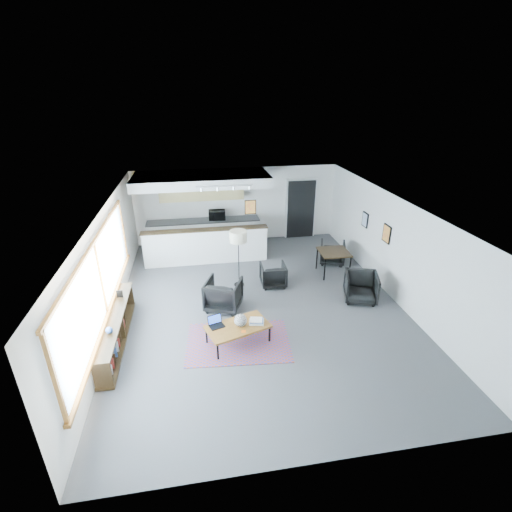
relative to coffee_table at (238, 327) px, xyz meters
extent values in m
cube|color=#48484A|center=(0.73, 1.47, -0.40)|extent=(7.00, 9.00, 0.01)
cube|color=white|center=(0.73, 1.47, 2.21)|extent=(7.00, 9.00, 0.01)
cube|color=silver|center=(0.73, 5.98, 0.90)|extent=(7.00, 0.01, 2.60)
cube|color=silver|center=(0.73, -3.03, 0.90)|extent=(7.00, 0.01, 2.60)
cube|color=silver|center=(-2.78, 1.47, 0.90)|extent=(0.01, 9.00, 2.60)
cube|color=silver|center=(4.23, 1.47, 0.90)|extent=(0.01, 9.00, 2.60)
cube|color=#8CBFFF|center=(-2.74, 0.57, 1.10)|extent=(0.02, 5.80, 1.55)
cube|color=brown|center=(-2.71, 0.57, 0.30)|extent=(0.10, 5.95, 0.06)
cube|color=brown|center=(-2.72, 0.57, 1.90)|extent=(0.06, 5.95, 0.06)
cube|color=brown|center=(-2.72, -2.33, 1.10)|extent=(0.06, 0.06, 1.60)
cube|color=brown|center=(-2.72, 0.57, 1.10)|extent=(0.06, 0.06, 1.60)
cube|color=brown|center=(-2.72, 3.47, 1.10)|extent=(0.06, 0.06, 1.60)
cube|color=black|center=(-2.57, 0.47, 0.22)|extent=(0.35, 3.00, 0.05)
cube|color=black|center=(-2.57, 0.47, -0.35)|extent=(0.35, 3.00, 0.05)
cube|color=black|center=(-2.57, -0.98, -0.07)|extent=(0.33, 0.04, 0.55)
cube|color=black|center=(-2.57, 0.47, -0.07)|extent=(0.33, 0.04, 0.55)
cube|color=black|center=(-2.57, 1.92, -0.07)|extent=(0.33, 0.04, 0.55)
cube|color=#3359A5|center=(-2.57, -0.83, -0.22)|extent=(0.18, 0.04, 0.20)
cube|color=silver|center=(-2.57, -0.66, -0.21)|extent=(0.18, 0.04, 0.22)
cube|color=maroon|center=(-2.57, -0.49, -0.20)|extent=(0.18, 0.04, 0.24)
cube|color=black|center=(-2.57, -0.32, -0.22)|extent=(0.18, 0.04, 0.20)
cube|color=#3359A5|center=(-2.57, -0.15, -0.21)|extent=(0.18, 0.04, 0.22)
cube|color=silver|center=(-2.57, 0.02, -0.20)|extent=(0.18, 0.04, 0.24)
cube|color=maroon|center=(-2.57, 0.19, -0.22)|extent=(0.18, 0.04, 0.20)
cube|color=black|center=(-2.57, 0.36, -0.21)|extent=(0.18, 0.04, 0.22)
cube|color=#3359A5|center=(-2.57, 0.53, -0.20)|extent=(0.18, 0.03, 0.24)
cube|color=silver|center=(-2.57, 0.70, -0.22)|extent=(0.18, 0.03, 0.20)
cube|color=maroon|center=(-2.57, 0.87, -0.21)|extent=(0.18, 0.03, 0.22)
cube|color=black|center=(-2.57, 1.04, -0.20)|extent=(0.18, 0.04, 0.24)
cube|color=black|center=(-2.57, 1.27, 0.34)|extent=(0.14, 0.02, 0.18)
sphere|color=#264C99|center=(-2.55, -0.13, 0.32)|extent=(0.14, 0.14, 0.14)
cube|color=white|center=(-0.47, 4.17, 0.15)|extent=(3.80, 0.25, 1.10)
cube|color=black|center=(-0.47, 4.17, 0.71)|extent=(3.85, 0.32, 0.04)
cube|color=white|center=(-0.47, 5.62, 0.05)|extent=(3.80, 0.60, 0.90)
cube|color=#2D2D2D|center=(-0.47, 5.62, 0.51)|extent=(3.82, 0.62, 0.04)
cube|color=tan|center=(-0.47, 5.77, 1.55)|extent=(2.80, 0.35, 0.70)
cube|color=white|center=(-0.47, 5.07, 2.05)|extent=(4.20, 1.80, 0.30)
cube|color=black|center=(0.93, 4.18, 1.35)|extent=(0.35, 0.03, 0.45)
cube|color=orange|center=(0.93, 4.17, 1.35)|extent=(0.30, 0.01, 0.40)
cube|color=black|center=(3.03, 5.89, 0.65)|extent=(1.00, 0.12, 2.10)
cube|color=white|center=(2.51, 5.90, 0.65)|extent=(0.06, 0.10, 2.10)
cube|color=white|center=(3.55, 5.90, 0.65)|extent=(0.06, 0.10, 2.10)
cube|color=white|center=(3.03, 5.90, 1.72)|extent=(1.10, 0.10, 0.06)
cube|color=silver|center=(0.13, 3.67, 2.16)|extent=(1.60, 0.04, 0.04)
cylinder|color=silver|center=(-0.52, 3.67, 2.08)|extent=(0.07, 0.07, 0.09)
cylinder|color=silver|center=(-0.07, 3.67, 2.08)|extent=(0.07, 0.07, 0.09)
cylinder|color=silver|center=(0.38, 3.67, 2.08)|extent=(0.07, 0.07, 0.09)
cylinder|color=silver|center=(0.83, 3.67, 2.08)|extent=(0.07, 0.07, 0.09)
cube|color=black|center=(4.20, 1.87, 1.15)|extent=(0.03, 0.38, 0.48)
cube|color=orange|center=(4.18, 1.87, 1.15)|extent=(0.00, 0.32, 0.42)
cube|color=black|center=(4.20, 3.17, 1.10)|extent=(0.03, 0.34, 0.44)
cube|color=#859FC5|center=(4.18, 3.17, 1.10)|extent=(0.00, 0.28, 0.38)
cube|color=#61374C|center=(0.00, 0.00, -0.39)|extent=(2.34, 1.70, 0.01)
cube|color=brown|center=(0.00, 0.00, 0.01)|extent=(1.47, 1.10, 0.05)
cube|color=black|center=(-0.47, -0.49, -0.21)|extent=(0.04, 0.04, 0.38)
cube|color=black|center=(-0.67, 0.09, -0.21)|extent=(0.04, 0.04, 0.38)
cube|color=black|center=(0.67, -0.09, -0.21)|extent=(0.04, 0.04, 0.38)
cube|color=black|center=(0.47, 0.49, -0.21)|extent=(0.04, 0.04, 0.38)
cube|color=black|center=(0.10, -0.29, -0.02)|extent=(1.19, 0.44, 0.03)
cube|color=black|center=(-0.10, 0.29, -0.02)|extent=(1.19, 0.44, 0.03)
cube|color=black|center=(-0.44, 0.06, 0.04)|extent=(0.36, 0.31, 0.02)
cube|color=black|center=(-0.48, 0.16, 0.15)|extent=(0.31, 0.16, 0.20)
cube|color=blue|center=(-0.48, 0.16, 0.15)|extent=(0.28, 0.13, 0.17)
sphere|color=gray|center=(0.06, 0.00, 0.17)|extent=(0.27, 0.27, 0.27)
cube|color=silver|center=(0.42, 0.05, 0.05)|extent=(0.36, 0.31, 0.04)
cube|color=#3359A5|center=(0.42, 0.05, 0.08)|extent=(0.32, 0.28, 0.03)
cube|color=silver|center=(0.40, 0.03, 0.12)|extent=(0.30, 0.26, 0.03)
cube|color=#E5590C|center=(0.09, -0.22, 0.04)|extent=(0.11, 0.11, 0.01)
imported|color=black|center=(-0.18, 1.45, 0.03)|extent=(1.05, 1.02, 0.85)
imported|color=black|center=(1.28, 2.40, -0.05)|extent=(0.70, 0.66, 0.70)
cylinder|color=black|center=(0.35, 2.55, -0.38)|extent=(0.32, 0.32, 0.03)
cylinder|color=black|center=(0.35, 2.55, 0.31)|extent=(0.03, 0.03, 1.36)
cylinder|color=beige|center=(0.35, 2.55, 1.07)|extent=(0.53, 0.53, 0.30)
cube|color=black|center=(3.17, 2.80, 0.30)|extent=(0.86, 0.86, 0.04)
cylinder|color=black|center=(2.79, 2.43, -0.06)|extent=(0.04, 0.04, 0.68)
cylinder|color=black|center=(2.80, 3.18, -0.06)|extent=(0.04, 0.04, 0.68)
cylinder|color=black|center=(3.54, 2.42, -0.06)|extent=(0.04, 0.04, 0.68)
cylinder|color=black|center=(3.55, 3.17, -0.06)|extent=(0.04, 0.04, 0.68)
imported|color=black|center=(3.34, 1.23, -0.05)|extent=(0.84, 0.81, 0.70)
imported|color=black|center=(3.42, 3.52, -0.07)|extent=(0.79, 0.77, 0.65)
imported|color=black|center=(-0.01, 5.62, 0.72)|extent=(0.57, 0.33, 0.38)
camera|label=1|loc=(-0.72, -6.53, 4.65)|focal=26.00mm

